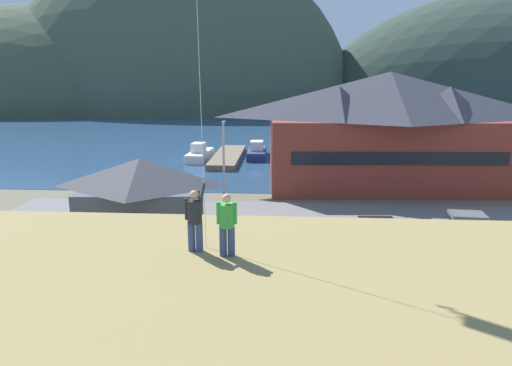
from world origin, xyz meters
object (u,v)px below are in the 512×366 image
at_px(parking_light_pole, 224,164).
at_px(moored_boat_outer_mooring, 257,152).
at_px(storage_shed_near_lot, 142,195).
at_px(person_kite_flyer, 195,218).
at_px(parked_car_front_row_end, 378,233).
at_px(person_companion, 227,223).
at_px(parked_car_back_row_right, 495,263).
at_px(moored_boat_wharfside, 200,154).
at_px(harbor_lodge, 388,127).
at_px(wharf_dock, 228,157).
at_px(parked_car_lone_by_shed, 468,226).
at_px(parked_car_corner_spot, 263,257).

bearing_deg(parking_light_pole, moored_boat_outer_mooring, 88.18).
height_order(storage_shed_near_lot, person_kite_flyer, person_kite_flyer).
distance_m(parked_car_front_row_end, person_companion, 17.77).
relative_size(parked_car_back_row_right, person_companion, 2.46).
relative_size(storage_shed_near_lot, moored_boat_wharfside, 1.26).
bearing_deg(harbor_lodge, parked_car_back_row_right, -85.43).
bearing_deg(parking_light_pole, wharf_dock, 96.58).
xyz_separation_m(parking_light_pole, person_companion, (2.86, -20.47, 2.54)).
height_order(parked_car_lone_by_shed, person_companion, person_companion).
bearing_deg(parked_car_corner_spot, person_companion, -92.24).
bearing_deg(moored_boat_wharfside, harbor_lodge, -31.64).
xyz_separation_m(parked_car_lone_by_shed, person_kite_flyer, (-14.03, -16.60, 5.66)).
bearing_deg(parked_car_lone_by_shed, harbor_lodge, 99.53).
relative_size(parked_car_front_row_end, person_companion, 2.45).
bearing_deg(harbor_lodge, parking_light_pole, -142.10).
height_order(parked_car_front_row_end, parking_light_pole, parking_light_pole).
bearing_deg(parked_car_back_row_right, parking_light_pole, 148.26).
bearing_deg(parked_car_back_row_right, parked_car_lone_by_shed, 82.35).
distance_m(harbor_lodge, parked_car_corner_spot, 22.84).
distance_m(parked_car_lone_by_shed, person_companion, 22.12).
distance_m(wharf_dock, parked_car_lone_by_shed, 32.52).
xyz_separation_m(storage_shed_near_lot, moored_boat_outer_mooring, (5.77, 28.13, -1.96)).
distance_m(parked_car_front_row_end, person_kite_flyer, 17.92).
bearing_deg(moored_boat_outer_mooring, parked_car_corner_spot, -85.78).
bearing_deg(moored_boat_outer_mooring, wharf_dock, -154.76).
distance_m(harbor_lodge, storage_shed_near_lot, 23.44).
height_order(harbor_lodge, parked_car_back_row_right, harbor_lodge).
distance_m(harbor_lodge, parked_car_front_row_end, 16.83).
bearing_deg(parked_car_front_row_end, parked_car_lone_by_shed, 15.80).
bearing_deg(moored_boat_outer_mooring, person_companion, -87.37).
bearing_deg(harbor_lodge, wharf_dock, 142.41).
relative_size(storage_shed_near_lot, person_companion, 4.87).
relative_size(harbor_lodge, moored_boat_wharfside, 3.40).
height_order(parked_car_corner_spot, parking_light_pole, parking_light_pole).
xyz_separation_m(wharf_dock, moored_boat_outer_mooring, (3.45, 1.63, 0.37)).
bearing_deg(storage_shed_near_lot, parked_car_corner_spot, -35.39).
height_order(wharf_dock, moored_boat_outer_mooring, moored_boat_outer_mooring).
height_order(storage_shed_near_lot, moored_boat_wharfside, storage_shed_near_lot).
distance_m(parked_car_corner_spot, person_companion, 12.52).
distance_m(parked_car_back_row_right, parked_car_corner_spot, 11.88).
bearing_deg(harbor_lodge, parked_car_corner_spot, -117.36).
relative_size(moored_boat_wharfside, parked_car_lone_by_shed, 1.54).
relative_size(wharf_dock, person_kite_flyer, 7.42).
distance_m(wharf_dock, moored_boat_outer_mooring, 3.83).
bearing_deg(wharf_dock, parked_car_lone_by_shed, -55.06).
height_order(storage_shed_near_lot, parking_light_pole, parking_light_pole).
bearing_deg(wharf_dock, moored_boat_outer_mooring, 25.24).
distance_m(wharf_dock, parked_car_back_row_right, 37.06).
distance_m(moored_boat_outer_mooring, person_companion, 45.62).
bearing_deg(moored_boat_outer_mooring, parked_car_front_row_end, -72.79).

